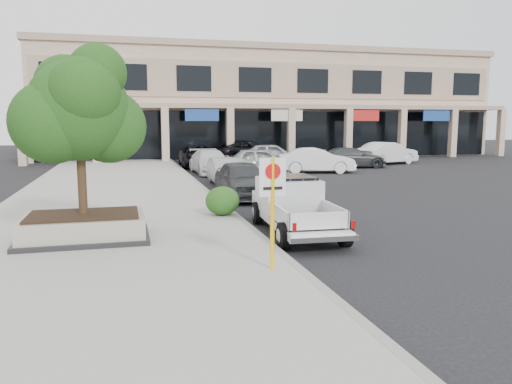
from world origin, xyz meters
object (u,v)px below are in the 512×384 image
Objects in this scene: lot_car_a at (261,160)px; lot_car_c at (352,158)px; curb_car_c at (210,162)px; lot_car_d at (247,151)px; lot_car_e at (272,155)px; curb_car_b at (226,172)px; lot_car_f at (387,153)px; curb_car_a at (243,180)px; no_parking_sign at (272,198)px; planter_tree at (85,111)px; planter at (84,227)px; lot_car_b at (317,160)px; curb_car_d at (199,156)px; pickup_truck at (296,207)px.

lot_car_a reaches higher than lot_car_c.
lot_car_d reaches higher than curb_car_c.
curb_car_c is 6.57m from lot_car_e.
lot_car_f is at bearing 33.12° from curb_car_b.
lot_car_c reaches higher than curb_car_b.
curb_car_c is 1.01× the size of lot_car_f.
curb_car_a is 19.15m from lot_car_f.
no_parking_sign is at bearing -98.10° from curb_car_c.
planter_tree is at bearing 117.08° from lot_car_f.
curb_car_a reaches higher than planter.
curb_car_a is (5.72, 6.66, 0.29)m from planter.
planter_tree is 0.87× the size of lot_car_b.
planter_tree is 0.99× the size of curb_car_b.
curb_car_d is at bearing 115.51° from lot_car_d.
lot_car_d is (10.46, 25.26, 0.34)m from planter.
no_parking_sign is 0.42× the size of curb_car_d.
planter_tree reaches higher than no_parking_sign.
lot_car_e is at bearing -2.03° from curb_car_d.
planter_tree is at bearing 144.62° from lot_car_c.
no_parking_sign reaches higher than lot_car_b.
lot_car_e is at bearing 66.28° from lot_car_f.
curb_car_c is at bearing 89.37° from curb_car_b.
pickup_truck is at bearing -90.53° from curb_car_b.
lot_car_b is at bearing 51.10° from planter_tree.
lot_car_a reaches higher than curb_car_b.
pickup_truck is at bearing -2.92° from planter_tree.
curb_car_c reaches higher than curb_car_b.
pickup_truck is at bearing 175.18° from lot_car_a.
lot_car_b is at bearing 34.68° from curb_car_b.
curb_car_d is 1.11× the size of lot_car_f.
curb_car_d reaches higher than curb_car_b.
pickup_truck is at bearing -1.31° from planter.
lot_car_b is 8.48m from lot_car_f.
curb_car_d is 1.16× the size of lot_car_c.
curb_car_b is 0.86× the size of lot_car_c.
curb_car_a is 11.01m from lot_car_b.
lot_car_d is (4.48, 4.23, 0.06)m from curb_car_d.
curb_car_d is at bearing 74.13° from planter.
no_parking_sign reaches higher than curb_car_c.
no_parking_sign reaches higher than curb_car_a.
planter_tree is at bearing 134.76° from no_parking_sign.
curb_car_a is 19.19m from lot_car_d.
no_parking_sign is 0.39× the size of lot_car_d.
curb_car_b is at bearing 104.53° from lot_car_f.
no_parking_sign is at bearing 174.67° from lot_car_e.
pickup_truck is at bearing 156.65° from lot_car_c.
curb_car_c is at bearing 104.52° from lot_car_c.
curb_car_c is (0.12, 5.53, 0.06)m from curb_car_b.
pickup_truck reaches higher than curb_car_a.
lot_car_c is (9.97, 1.43, -0.04)m from curb_car_c.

